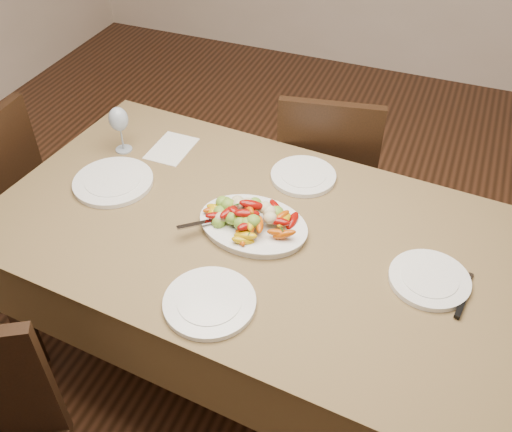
{
  "coord_description": "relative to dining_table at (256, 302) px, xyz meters",
  "views": [
    {
      "loc": [
        0.54,
        -1.18,
        2.07
      ],
      "look_at": [
        0.01,
        0.15,
        0.82
      ],
      "focal_mm": 40.0,
      "sensor_mm": 36.0,
      "label": 1
    }
  ],
  "objects": [
    {
      "name": "plate_far",
      "position": [
        0.06,
        0.33,
        0.39
      ],
      "size": [
        0.25,
        0.25,
        0.02
      ],
      "primitive_type": "cylinder",
      "color": "white",
      "rests_on": "dining_table"
    },
    {
      "name": "table_knife",
      "position": [
        0.69,
        -0.05,
        0.38
      ],
      "size": [
        0.05,
        0.2,
        0.01
      ],
      "primitive_type": null,
      "rotation": [
        0.0,
        0.0,
        -0.15
      ],
      "color": "#9EA0A8",
      "rests_on": "dining_table"
    },
    {
      "name": "serving_platter",
      "position": [
        -0.01,
        0.0,
        0.39
      ],
      "size": [
        0.39,
        0.3,
        0.02
      ],
      "primitive_type": "ellipsoid",
      "rotation": [
        0.0,
        0.0,
        -0.08
      ],
      "color": "white",
      "rests_on": "dining_table"
    },
    {
      "name": "dining_table",
      "position": [
        0.0,
        0.0,
        0.0
      ],
      "size": [
        1.92,
        1.18,
        0.76
      ],
      "primitive_type": "cube",
      "rotation": [
        0.0,
        0.0,
        -0.08
      ],
      "color": "brown",
      "rests_on": "ground"
    },
    {
      "name": "serving_spoon",
      "position": [
        -0.08,
        -0.03,
        0.43
      ],
      "size": [
        0.24,
        0.24,
        0.03
      ],
      "primitive_type": null,
      "rotation": [
        0.0,
        0.0,
        -0.77
      ],
      "color": "#9EA0A8",
      "rests_on": "serving_platter"
    },
    {
      "name": "plate_left",
      "position": [
        -0.59,
        0.04,
        0.39
      ],
      "size": [
        0.3,
        0.3,
        0.02
      ],
      "primitive_type": "cylinder",
      "color": "white",
      "rests_on": "dining_table"
    },
    {
      "name": "plate_right",
      "position": [
        0.58,
        -0.02,
        0.39
      ],
      "size": [
        0.25,
        0.25,
        0.02
      ],
      "primitive_type": "cylinder",
      "color": "white",
      "rests_on": "dining_table"
    },
    {
      "name": "chair_far",
      "position": [
        0.05,
        0.77,
        0.1
      ],
      "size": [
        0.49,
        0.49,
        0.95
      ],
      "primitive_type": null,
      "rotation": [
        0.0,
        0.0,
        3.33
      ],
      "color": "black",
      "rests_on": "ground"
    },
    {
      "name": "wine_glass",
      "position": [
        -0.67,
        0.24,
        0.48
      ],
      "size": [
        0.08,
        0.08,
        0.2
      ],
      "primitive_type": null,
      "color": "#8C99A5",
      "rests_on": "dining_table"
    },
    {
      "name": "plate_near",
      "position": [
        -0.01,
        -0.36,
        0.39
      ],
      "size": [
        0.28,
        0.28,
        0.02
      ],
      "primitive_type": "cylinder",
      "color": "white",
      "rests_on": "dining_table"
    },
    {
      "name": "menu_card",
      "position": [
        -0.49,
        0.32,
        0.38
      ],
      "size": [
        0.15,
        0.21,
        0.0
      ],
      "primitive_type": "cube",
      "rotation": [
        0.0,
        0.0,
        -0.01
      ],
      "color": "silver",
      "rests_on": "dining_table"
    },
    {
      "name": "roasted_vegetables",
      "position": [
        -0.01,
        0.0,
        0.45
      ],
      "size": [
        0.32,
        0.23,
        0.09
      ],
      "primitive_type": null,
      "rotation": [
        0.0,
        0.0,
        -0.08
      ],
      "color": "#780905",
      "rests_on": "serving_platter"
    },
    {
      "name": "floor",
      "position": [
        -0.01,
        -0.15,
        -0.38
      ],
      "size": [
        6.0,
        6.0,
        0.0
      ],
      "primitive_type": "plane",
      "color": "#391F11",
      "rests_on": "ground"
    }
  ]
}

